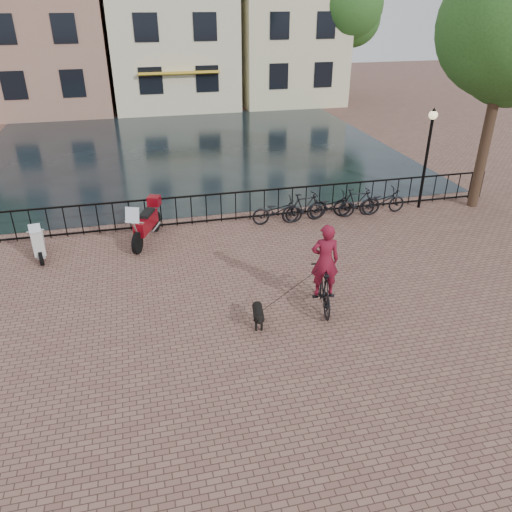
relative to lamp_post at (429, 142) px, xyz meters
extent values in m
plane|color=brown|center=(-7.20, -7.60, -2.38)|extent=(100.00, 100.00, 0.00)
plane|color=black|center=(-7.20, 9.70, -2.38)|extent=(20.00, 20.00, 0.00)
cube|color=black|center=(-7.20, 0.40, -1.38)|extent=(20.00, 0.05, 0.05)
cube|color=black|center=(-7.20, 0.40, -2.30)|extent=(20.00, 0.05, 0.05)
cube|color=#956956|center=(-14.70, 22.40, 3.62)|extent=(7.50, 9.00, 12.00)
cube|color=beige|center=(-6.70, 22.40, 3.12)|extent=(8.00, 9.00, 11.00)
cube|color=gold|center=(-6.70, 17.70, 0.22)|extent=(5.00, 0.60, 0.15)
cube|color=beige|center=(1.30, 22.40, 3.87)|extent=(7.00, 9.00, 12.50)
cylinder|color=black|center=(2.00, -0.30, 0.42)|extent=(0.36, 0.36, 5.60)
sphere|color=#214F1A|center=(2.00, -0.30, 3.62)|extent=(4.48, 4.48, 4.48)
cylinder|color=black|center=(4.80, 19.40, 0.60)|extent=(0.36, 0.36, 5.95)
sphere|color=#214F1A|center=(4.80, 19.40, 4.00)|extent=(4.76, 4.76, 4.76)
cylinder|color=black|center=(0.00, 0.00, -0.78)|extent=(0.10, 0.10, 3.20)
sphere|color=beige|center=(0.00, 0.00, 0.92)|extent=(0.30, 0.30, 0.30)
imported|color=black|center=(-5.71, -5.36, -1.81)|extent=(0.85, 1.94, 1.13)
imported|color=maroon|center=(-5.71, -5.36, -0.91)|extent=(0.89, 0.66, 2.21)
imported|color=black|center=(-5.40, -0.20, -1.93)|extent=(1.74, 0.68, 0.90)
imported|color=black|center=(-4.45, -0.20, -1.88)|extent=(1.71, 0.68, 1.00)
imported|color=black|center=(-3.50, -0.20, -1.93)|extent=(1.74, 0.67, 0.90)
imported|color=black|center=(-2.55, -0.20, -1.88)|extent=(1.71, 0.66, 1.00)
imported|color=black|center=(-1.60, -0.20, -1.93)|extent=(1.73, 0.64, 0.90)
camera|label=1|loc=(-9.73, -15.05, 4.42)|focal=35.00mm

